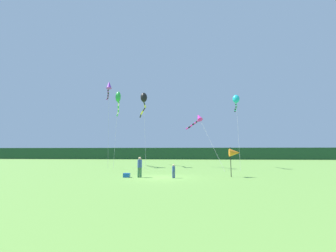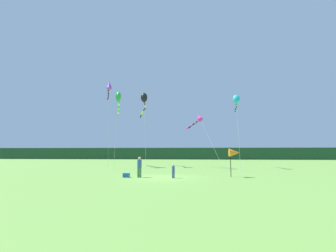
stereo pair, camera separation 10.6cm
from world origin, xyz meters
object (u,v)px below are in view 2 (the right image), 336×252
person_adult (139,166)px  kite_magenta (198,119)px  cooler_box (126,175)px  person_child (173,170)px  kite_cyan (236,100)px  kite_purple (109,87)px  kite_green (118,99)px  banner_flag_pole (234,153)px  kite_black (144,100)px

person_adult → kite_magenta: bearing=63.3°
cooler_box → person_child: bearing=-2.9°
kite_magenta → kite_cyan: 5.83m
kite_magenta → person_child: bearing=-103.5°
kite_purple → kite_cyan: bearing=-3.0°
kite_green → kite_magenta: (11.61, -1.49, -3.37)m
person_child → kite_cyan: size_ratio=0.11×
person_child → kite_cyan: bearing=55.2°
banner_flag_pole → kite_green: (-14.14, 11.64, 7.91)m
kite_green → kite_magenta: kite_green is taller
kite_black → kite_purple: bearing=-169.1°
kite_black → kite_cyan: (13.13, -1.95, -0.78)m
kite_cyan → person_adult: bearing=-133.9°
kite_green → kite_purple: size_ratio=0.88×
person_adult → kite_purple: 17.90m
person_adult → person_child: 2.91m
banner_flag_pole → kite_black: size_ratio=0.23×
cooler_box → kite_magenta: (6.70, 11.08, 6.42)m
person_child → kite_black: 17.10m
person_adult → cooler_box: person_adult is taller
kite_black → kite_cyan: 13.30m
person_adult → kite_purple: kite_purple is taller
cooler_box → kite_black: 16.44m
person_adult → kite_magenta: 13.64m
kite_magenta → kite_black: kite_black is taller
kite_magenta → kite_purple: 14.00m
kite_cyan → cooler_box: bearing=-136.7°
kite_green → kite_magenta: bearing=-7.3°
person_child → kite_magenta: kite_magenta is taller
kite_purple → kite_cyan: size_ratio=1.27×
banner_flag_pole → kite_purple: bearing=143.9°
person_adult → cooler_box: (-1.12, 0.01, -0.79)m
kite_purple → person_child: bearing=-50.4°
kite_magenta → person_adult: bearing=-116.7°
person_adult → person_child: bearing=-3.8°
person_child → kite_purple: kite_purple is taller
person_adult → kite_black: (-2.29, 13.21, 8.95)m
kite_green → kite_purple: kite_purple is taller
kite_cyan → kite_magenta: bearing=-178.1°
person_adult → banner_flag_pole: 8.24m
person_child → banner_flag_pole: (5.23, 1.13, 1.43)m
banner_flag_pole → kite_black: 17.90m
cooler_box → kite_purple: (-6.27, 12.22, 11.57)m
kite_black → kite_purple: (-5.09, -0.98, 1.84)m
person_adult → banner_flag_pole: bearing=6.6°
kite_green → kite_magenta: 12.18m
banner_flag_pole → kite_cyan: size_ratio=0.26×
cooler_box → banner_flag_pole: bearing=5.8°
kite_green → kite_cyan: size_ratio=1.12×
person_child → cooler_box: person_child is taller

